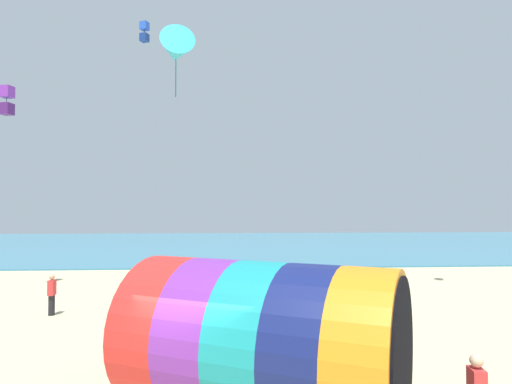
{
  "coord_description": "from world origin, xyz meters",
  "views": [
    {
      "loc": [
        0.56,
        -9.02,
        4.21
      ],
      "look_at": [
        1.27,
        2.03,
        4.56
      ],
      "focal_mm": 32.0,
      "sensor_mm": 36.0,
      "label": 1
    }
  ],
  "objects_px": {
    "kite_cyan_delta": "(176,50)",
    "bystander_near_water": "(52,295)",
    "kite_blue_box": "(144,32)",
    "giant_inflatable_tube": "(264,341)",
    "kite_purple_box": "(7,100)"
  },
  "relations": [
    {
      "from": "kite_cyan_delta",
      "to": "bystander_near_water",
      "type": "xyz_separation_m",
      "value": [
        -5.17,
        4.05,
        -8.29
      ]
    },
    {
      "from": "kite_cyan_delta",
      "to": "kite_blue_box",
      "type": "distance_m",
      "value": 13.34
    },
    {
      "from": "giant_inflatable_tube",
      "to": "bystander_near_water",
      "type": "relative_size",
      "value": 3.87
    },
    {
      "from": "bystander_near_water",
      "to": "giant_inflatable_tube",
      "type": "bearing_deg",
      "value": -50.81
    },
    {
      "from": "kite_cyan_delta",
      "to": "kite_purple_box",
      "type": "height_order",
      "value": "kite_purple_box"
    },
    {
      "from": "kite_purple_box",
      "to": "bystander_near_water",
      "type": "distance_m",
      "value": 10.9
    },
    {
      "from": "giant_inflatable_tube",
      "to": "kite_purple_box",
      "type": "distance_m",
      "value": 20.07
    },
    {
      "from": "giant_inflatable_tube",
      "to": "kite_blue_box",
      "type": "xyz_separation_m",
      "value": [
        -5.46,
        17.06,
        12.65
      ]
    },
    {
      "from": "giant_inflatable_tube",
      "to": "kite_cyan_delta",
      "type": "relative_size",
      "value": 2.83
    },
    {
      "from": "giant_inflatable_tube",
      "to": "kite_purple_box",
      "type": "xyz_separation_m",
      "value": [
        -11.69,
        14.25,
        7.94
      ]
    },
    {
      "from": "kite_blue_box",
      "to": "bystander_near_water",
      "type": "bearing_deg",
      "value": -104.53
    },
    {
      "from": "kite_cyan_delta",
      "to": "giant_inflatable_tube",
      "type": "bearing_deg",
      "value": -65.69
    },
    {
      "from": "kite_cyan_delta",
      "to": "kite_blue_box",
      "type": "height_order",
      "value": "kite_blue_box"
    },
    {
      "from": "kite_purple_box",
      "to": "bystander_near_water",
      "type": "bearing_deg",
      "value": -50.29
    },
    {
      "from": "giant_inflatable_tube",
      "to": "kite_cyan_delta",
      "type": "xyz_separation_m",
      "value": [
        -2.32,
        5.14,
        7.53
      ]
    }
  ]
}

